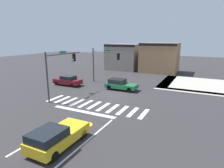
% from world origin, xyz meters
% --- Properties ---
extents(ground_plane, '(120.00, 120.00, 0.00)m').
position_xyz_m(ground_plane, '(0.00, 0.00, 0.00)').
color(ground_plane, '#302D30').
extents(crosswalk_near, '(11.12, 2.63, 0.01)m').
position_xyz_m(crosswalk_near, '(-0.00, -4.50, 0.00)').
color(crosswalk_near, silver).
rests_on(crosswalk_near, ground_plane).
extents(lane_markings, '(6.80, 24.25, 0.01)m').
position_xyz_m(lane_markings, '(1.06, -12.74, 0.00)').
color(lane_markings, white).
rests_on(lane_markings, ground_plane).
extents(bike_detector_marking, '(0.98, 0.98, 0.01)m').
position_xyz_m(bike_detector_marking, '(1.83, -8.72, 0.00)').
color(bike_detector_marking, yellow).
rests_on(bike_detector_marking, ground_plane).
extents(curb_corner_northeast, '(10.00, 10.60, 0.15)m').
position_xyz_m(curb_corner_northeast, '(8.49, 9.42, 0.07)').
color(curb_corner_northeast, '#B2AA9E').
rests_on(curb_corner_northeast, ground_plane).
extents(storefront_row, '(15.00, 5.94, 5.92)m').
position_xyz_m(storefront_row, '(-2.17, 18.80, 2.91)').
color(storefront_row, gray).
rests_on(storefront_row, ground_plane).
extents(traffic_signal_northwest, '(5.57, 0.32, 5.36)m').
position_xyz_m(traffic_signal_northwest, '(-3.96, 5.14, 3.66)').
color(traffic_signal_northwest, '#383A3D').
rests_on(traffic_signal_northwest, ground_plane).
extents(traffic_signal_southwest, '(0.32, 6.07, 5.45)m').
position_xyz_m(traffic_signal_southwest, '(-4.93, -3.66, 3.84)').
color(traffic_signal_southwest, '#383A3D').
rests_on(traffic_signal_southwest, ground_plane).
extents(car_green, '(4.25, 1.87, 1.46)m').
position_xyz_m(car_green, '(-0.10, 2.40, 0.74)').
color(car_green, '#1E6638').
rests_on(car_green, ground_plane).
extents(car_maroon, '(4.20, 1.83, 1.45)m').
position_xyz_m(car_maroon, '(-8.11, 1.28, 0.72)').
color(car_maroon, maroon).
rests_on(car_maroon, ground_plane).
extents(car_yellow, '(1.92, 4.28, 1.47)m').
position_xyz_m(car_yellow, '(1.98, -12.30, 0.74)').
color(car_yellow, gold).
rests_on(car_yellow, ground_plane).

